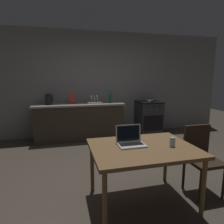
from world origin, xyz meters
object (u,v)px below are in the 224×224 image
at_px(dining_table, 143,152).
at_px(dish_rack, 94,101).
at_px(drinking_glass, 172,142).
at_px(cereal_box, 72,98).
at_px(stove_oven, 148,117).
at_px(laptop, 130,141).
at_px(bottle, 111,97).
at_px(chair, 201,155).
at_px(electric_kettle, 49,99).
at_px(frying_pan, 150,100).

relative_size(dining_table, dish_rack, 3.55).
height_order(drinking_glass, cereal_box, cereal_box).
relative_size(stove_oven, cereal_box, 3.36).
relative_size(laptop, bottle, 1.08).
bearing_deg(stove_oven, laptop, -118.93).
bearing_deg(stove_oven, drinking_glass, -109.68).
distance_m(cereal_box, dish_rack, 0.54).
distance_m(chair, laptop, 1.00).
xyz_separation_m(chair, dish_rack, (-0.98, 2.69, 0.41)).
height_order(electric_kettle, bottle, bottle).
relative_size(chair, frying_pan, 2.25).
distance_m(bottle, frying_pan, 1.08).
xyz_separation_m(laptop, cereal_box, (-0.54, 2.67, 0.25)).
bearing_deg(stove_oven, bottle, -177.44).
distance_m(laptop, drinking_glass, 0.49).
distance_m(laptop, cereal_box, 2.74).
xyz_separation_m(cereal_box, dish_rack, (0.53, -0.02, -0.08)).
relative_size(stove_oven, chair, 0.99).
height_order(laptop, cereal_box, cereal_box).
bearing_deg(dish_rack, frying_pan, -1.16).
bearing_deg(cereal_box, stove_oven, -0.64).
height_order(laptop, drinking_glass, laptop).
height_order(bottle, frying_pan, bottle).
distance_m(frying_pan, drinking_glass, 2.98).
bearing_deg(chair, bottle, 89.53).
distance_m(dining_table, cereal_box, 2.87).
xyz_separation_m(stove_oven, bottle, (-1.06, -0.05, 0.58)).
xyz_separation_m(stove_oven, chair, (-0.50, -2.69, 0.07)).
relative_size(electric_kettle, bottle, 0.86).
distance_m(bottle, dish_rack, 0.42).
height_order(stove_oven, dish_rack, dish_rack).
bearing_deg(bottle, drinking_glass, -88.91).
relative_size(bottle, drinking_glass, 2.70).
bearing_deg(electric_kettle, chair, -52.75).
height_order(electric_kettle, drinking_glass, electric_kettle).
distance_m(laptop, electric_kettle, 2.87).
bearing_deg(stove_oven, dish_rack, 179.90).
distance_m(stove_oven, drinking_glass, 3.02).
height_order(chair, cereal_box, cereal_box).
bearing_deg(frying_pan, chair, -100.69).
bearing_deg(cereal_box, electric_kettle, -177.87).
height_order(laptop, bottle, bottle).
bearing_deg(electric_kettle, drinking_glass, -61.57).
distance_m(electric_kettle, frying_pan, 2.55).
bearing_deg(dish_rack, chair, -70.08).
bearing_deg(dining_table, frying_pan, 63.52).
relative_size(frying_pan, dish_rack, 1.16).
height_order(laptop, frying_pan, laptop).
relative_size(chair, cereal_box, 3.40).
bearing_deg(bottle, frying_pan, 1.07).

